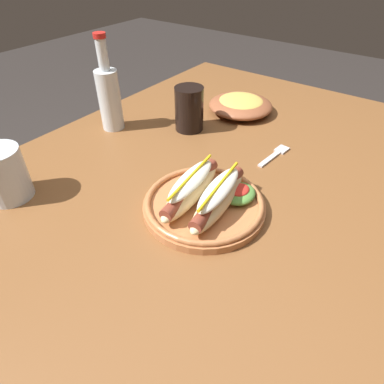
{
  "coord_description": "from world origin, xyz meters",
  "views": [
    {
      "loc": [
        -0.47,
        -0.35,
        1.19
      ],
      "look_at": [
        -0.05,
        -0.04,
        0.77
      ],
      "focal_mm": 31.13,
      "sensor_mm": 36.0,
      "label": 1
    }
  ],
  "objects_px": {
    "water_cup": "(4,174)",
    "glass_bottle": "(109,96)",
    "side_bowl": "(241,104)",
    "fork": "(275,154)",
    "soda_cup": "(189,109)",
    "hot_dog_plate": "(206,199)"
  },
  "relations": [
    {
      "from": "glass_bottle",
      "to": "side_bowl",
      "type": "bearing_deg",
      "value": -38.55
    },
    {
      "from": "fork",
      "to": "glass_bottle",
      "type": "height_order",
      "value": "glass_bottle"
    },
    {
      "from": "fork",
      "to": "soda_cup",
      "type": "bearing_deg",
      "value": 99.0
    },
    {
      "from": "side_bowl",
      "to": "glass_bottle",
      "type": "bearing_deg",
      "value": 141.45
    },
    {
      "from": "hot_dog_plate",
      "to": "water_cup",
      "type": "height_order",
      "value": "water_cup"
    },
    {
      "from": "fork",
      "to": "water_cup",
      "type": "relative_size",
      "value": 1.09
    },
    {
      "from": "side_bowl",
      "to": "fork",
      "type": "bearing_deg",
      "value": -130.03
    },
    {
      "from": "soda_cup",
      "to": "glass_bottle",
      "type": "distance_m",
      "value": 0.22
    },
    {
      "from": "glass_bottle",
      "to": "fork",
      "type": "bearing_deg",
      "value": -72.7
    },
    {
      "from": "glass_bottle",
      "to": "side_bowl",
      "type": "distance_m",
      "value": 0.39
    },
    {
      "from": "hot_dog_plate",
      "to": "soda_cup",
      "type": "relative_size",
      "value": 2.05
    },
    {
      "from": "water_cup",
      "to": "soda_cup",
      "type": "bearing_deg",
      "value": -14.8
    },
    {
      "from": "hot_dog_plate",
      "to": "water_cup",
      "type": "relative_size",
      "value": 2.2
    },
    {
      "from": "soda_cup",
      "to": "water_cup",
      "type": "xyz_separation_m",
      "value": [
        -0.46,
        0.12,
        -0.0
      ]
    },
    {
      "from": "water_cup",
      "to": "glass_bottle",
      "type": "height_order",
      "value": "glass_bottle"
    },
    {
      "from": "soda_cup",
      "to": "side_bowl",
      "type": "relative_size",
      "value": 0.62
    },
    {
      "from": "soda_cup",
      "to": "glass_bottle",
      "type": "xyz_separation_m",
      "value": [
        -0.12,
        0.18,
        0.03
      ]
    },
    {
      "from": "water_cup",
      "to": "glass_bottle",
      "type": "relative_size",
      "value": 0.45
    },
    {
      "from": "hot_dog_plate",
      "to": "side_bowl",
      "type": "height_order",
      "value": "hot_dog_plate"
    },
    {
      "from": "hot_dog_plate",
      "to": "water_cup",
      "type": "bearing_deg",
      "value": 120.41
    },
    {
      "from": "water_cup",
      "to": "side_bowl",
      "type": "height_order",
      "value": "water_cup"
    },
    {
      "from": "water_cup",
      "to": "side_bowl",
      "type": "bearing_deg",
      "value": -15.99
    }
  ]
}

